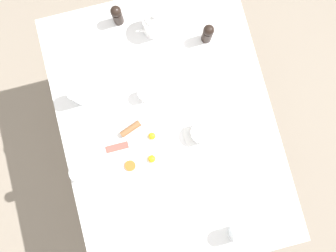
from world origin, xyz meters
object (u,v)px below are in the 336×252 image
Objects in this scene: wine_glass_spare at (239,236)px; fork_by_plate at (117,224)px; water_glass_short at (81,172)px; pepper_grinder at (208,33)px; breakfast_plate at (137,147)px; teacup_with_saucer_left at (201,133)px; salt_grinder at (117,15)px; spoon_for_tea at (248,172)px; creamer_jug at (145,94)px; teapot_near at (155,23)px; water_glass_tall at (79,95)px; knife_by_plate at (234,102)px.

wine_glass_spare is 0.49m from fork_by_plate.
pepper_grinder is (0.64, 0.43, 0.00)m from water_glass_short.
water_glass_short is 1.03× the size of pepper_grinder.
teacup_with_saucer_left is at bearing -2.42° from breakfast_plate.
salt_grinder reaches higher than spoon_for_tea.
teacup_with_saucer_left reaches higher than creamer_jug.
breakfast_plate is 0.56m from salt_grinder.
spoon_for_tea is at bearing 92.24° from teapot_near.
teacup_with_saucer_left is 0.61m from salt_grinder.
fork_by_plate is (-0.56, -0.67, -0.06)m from pepper_grinder.
knife_by_plate is at bearing -15.96° from water_glass_tall.
breakfast_plate reaches higher than knife_by_plate.
creamer_jug reaches higher than knife_by_plate.
pepper_grinder is at bearing 71.49° from teacup_with_saucer_left.
fork_by_plate is at bearing -172.84° from spoon_for_tea.
pepper_grinder reaches higher than teacup_with_saucer_left.
pepper_grinder is at bearing 11.92° from water_glass_tall.
pepper_grinder is at bearing 138.27° from teapot_near.
wine_glass_spare is (0.54, -0.40, -0.00)m from water_glass_short.
teapot_near reaches higher than wine_glass_spare.
knife_by_plate is at bearing -50.39° from salt_grinder.
fork_by_plate is at bearing -118.36° from breakfast_plate.
spoon_for_tea is (0.42, -0.22, -0.01)m from breakfast_plate.
knife_by_plate is at bearing 85.66° from spoon_for_tea.
breakfast_plate is 2.57× the size of water_glass_short.
teapot_near is at bearing 30.60° from water_glass_tall.
water_glass_tall is (-0.18, 0.26, 0.06)m from breakfast_plate.
wine_glass_spare is at bearing -55.55° from water_glass_tall.
water_glass_tall is 0.86m from wine_glass_spare.
water_glass_short is 0.69m from spoon_for_tea.
water_glass_tall is at bearing 141.46° from spoon_for_tea.
spoon_for_tea is at bearing 7.16° from fork_by_plate.
fork_by_plate is (-0.36, -0.77, -0.05)m from teapot_near.
teacup_with_saucer_left is 0.51m from fork_by_plate.
breakfast_plate is 2.44× the size of water_glass_tall.
water_glass_tall is 0.68× the size of knife_by_plate.
wine_glass_spare is at bearing -104.81° from knife_by_plate.
creamer_jug is at bearing 63.63° from fork_by_plate.
knife_by_plate is at bearing 31.72° from fork_by_plate.
water_glass_tall is (-0.45, 0.27, 0.03)m from teacup_with_saucer_left.
water_glass_short is at bearing -142.54° from creamer_jug.
water_glass_tall reaches higher than creamer_jug.
pepper_grinder is 0.74× the size of fork_by_plate.
teapot_near is 1.20× the size of fork_by_plate.
creamer_jug is 0.38m from knife_by_plate.
teapot_near is 0.16m from salt_grinder.
water_glass_short is 0.76× the size of fork_by_plate.
teapot_near is 1.66× the size of wine_glass_spare.
water_glass_short is 0.77m from pepper_grinder.
teacup_with_saucer_left is at bearing -69.11° from salt_grinder.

